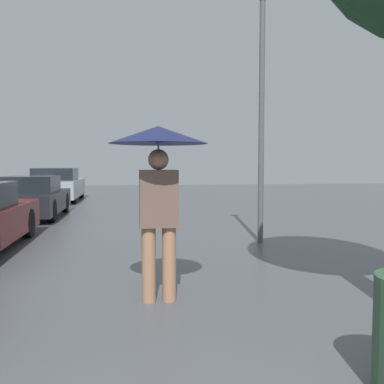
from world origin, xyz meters
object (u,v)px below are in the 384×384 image
parked_car_third (31,198)px  parked_car_farthest (57,185)px  street_lamp (262,92)px  pedestrian (158,164)px

parked_car_third → parked_car_farthest: 5.65m
parked_car_third → street_lamp: bearing=-42.4°
parked_car_third → street_lamp: street_lamp is taller
parked_car_third → parked_car_farthest: (-0.19, 5.65, 0.09)m
pedestrian → parked_car_farthest: size_ratio=0.43×
parked_car_third → street_lamp: 7.51m
street_lamp → pedestrian: bearing=-124.0°
pedestrian → street_lamp: street_lamp is taller
parked_car_farthest → street_lamp: (5.46, -10.46, 2.24)m
pedestrian → parked_car_third: pedestrian is taller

